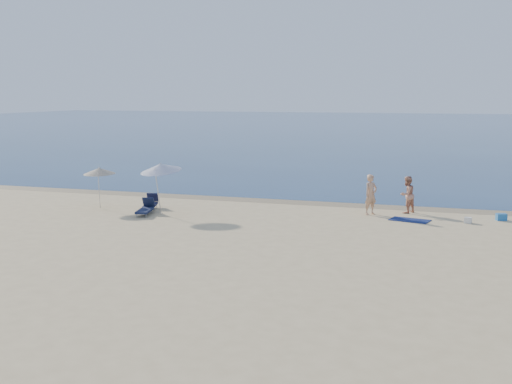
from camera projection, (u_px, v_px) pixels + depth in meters
The scene contains 12 objects.
ground at pixel (178, 333), 15.71m from camera, with size 160.00×160.00×0.00m, color #CBB587.
sea at pixel (419, 127), 110.00m from camera, with size 240.00×160.00×0.01m, color navy.
wet_sand_strip at pixel (329, 204), 34.00m from camera, with size 240.00×1.60×0.00m, color #847254.
person_left at pixel (371, 195), 30.87m from camera, with size 0.71×0.47×1.95m, color tan.
person_right at pixel (407, 195), 31.30m from camera, with size 0.88×0.69×1.82m, color tan.
beach_towel at pixel (410, 220), 29.59m from camera, with size 1.76×0.98×0.03m, color #0E1948.
white_bag at pixel (468, 220), 28.94m from camera, with size 0.31×0.27×0.27m, color silver.
blue_cooler at pixel (501, 217), 29.57m from camera, with size 0.45×0.32×0.32m, color #2167B3.
umbrella_near at pixel (161, 168), 30.97m from camera, with size 2.62×2.64×2.62m.
umbrella_far at pixel (99, 171), 32.61m from camera, with size 1.76×1.77×2.15m.
lounger_left at pixel (151, 204), 32.42m from camera, with size 1.01×1.78×0.75m.
lounger_right at pixel (145, 209), 30.97m from camera, with size 0.92×1.80×0.76m.
Camera 1 is at (6.32, -13.73, 5.81)m, focal length 45.00 mm.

